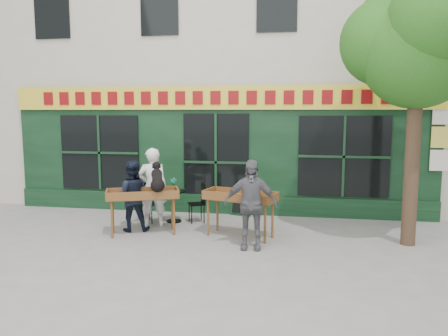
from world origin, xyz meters
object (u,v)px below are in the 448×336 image
Objects in this scene: woman at (152,187)px; man_right at (250,204)px; book_cart_center at (143,197)px; man_left at (132,196)px; dog at (157,176)px; book_cart_right at (240,199)px; bistro_table at (174,200)px.

woman is 2.72m from man_right.
book_cart_center is 0.40m from man_left.
man_right is at bearing -37.17° from dog.
dog is 1.83m from book_cart_right.
man_right is (2.06, -0.57, -0.42)m from dog.
book_cart_center is 0.89× the size of woman.
book_cart_right is at bearing 144.46° from woman.
bistro_table is at bearing -143.78° from man_left.
man_right is at bearing -36.11° from book_cart_center.
dog is 0.34× the size of man_right.
book_cart_center is 2.14× the size of bistro_table.
bistro_table is at bearing 67.72° from dog.
book_cart_right is 0.81m from man_right.
book_cart_center is 0.59m from dog.
bistro_table is (-1.74, 0.99, -0.28)m from book_cart_right.
woman reaches higher than book_cart_right.
book_cart_center is at bearing 161.95° from man_right.
woman reaches higher than man_right.
dog reaches higher than book_cart_center.
woman is 1.14× the size of book_cart_right.
woman is at bearing 148.59° from man_right.
book_cart_right reaches higher than bistro_table.
bistro_table is at bearing -149.50° from woman.
book_cart_center is 1.01× the size of book_cart_right.
woman is 2.17m from book_cart_right.
man_right is at bearing -51.71° from book_cart_right.
woman is at bearing -127.92° from bistro_table.
dog is at bearing 94.99° from woman.
book_cart_center is at bearing 131.12° from man_left.
woman is at bearing -143.73° from man_left.
man_left reaches higher than book_cart_right.
book_cart_center is 2.11m from book_cart_right.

